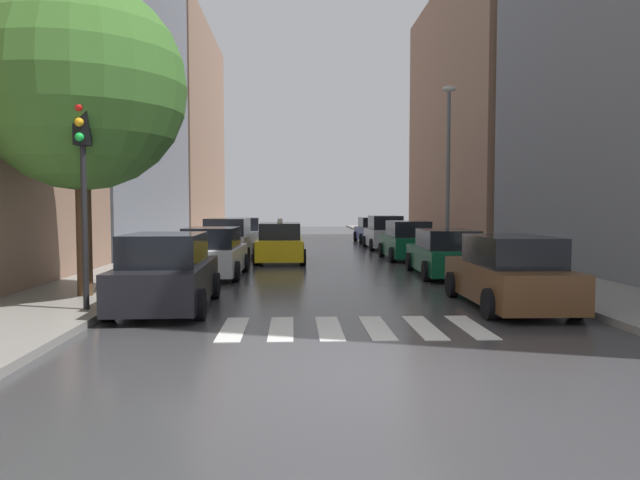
{
  "coord_description": "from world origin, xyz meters",
  "views": [
    {
      "loc": [
        -1.12,
        -7.52,
        2.29
      ],
      "look_at": [
        -0.11,
        14.7,
        1.02
      ],
      "focal_mm": 32.76,
      "sensor_mm": 36.0,
      "label": 1
    }
  ],
  "objects_px": {
    "parked_car_left_fourth": "(244,235)",
    "taxi_midroad": "(280,243)",
    "parked_car_left_nearest": "(167,274)",
    "parked_car_right_second": "(446,254)",
    "parked_car_left_second": "(213,254)",
    "parked_car_right_nearest": "(509,274)",
    "parked_car_left_third": "(228,240)",
    "lamp_post_right": "(448,159)",
    "parked_car_right_third": "(407,242)",
    "parked_car_right_fourth": "(385,234)",
    "parked_car_right_fifth": "(372,231)",
    "street_tree_left": "(81,86)",
    "traffic_light_left_corner": "(83,158)"
  },
  "relations": [
    {
      "from": "parked_car_right_fourth",
      "to": "parked_car_right_nearest",
      "type": "bearing_deg",
      "value": 179.31
    },
    {
      "from": "parked_car_left_second",
      "to": "parked_car_right_nearest",
      "type": "distance_m",
      "value": 9.69
    },
    {
      "from": "parked_car_right_nearest",
      "to": "parked_car_right_fifth",
      "type": "height_order",
      "value": "parked_car_right_nearest"
    },
    {
      "from": "parked_car_left_nearest",
      "to": "street_tree_left",
      "type": "relative_size",
      "value": 0.58
    },
    {
      "from": "parked_car_left_third",
      "to": "parked_car_right_fifth",
      "type": "height_order",
      "value": "parked_car_left_third"
    },
    {
      "from": "parked_car_right_fourth",
      "to": "lamp_post_right",
      "type": "xyz_separation_m",
      "value": [
        1.72,
        -6.46,
        3.5
      ]
    },
    {
      "from": "parked_car_left_fourth",
      "to": "taxi_midroad",
      "type": "xyz_separation_m",
      "value": [
        2.11,
        -7.09,
        -0.03
      ]
    },
    {
      "from": "parked_car_left_nearest",
      "to": "lamp_post_right",
      "type": "distance_m",
      "value": 15.62
    },
    {
      "from": "parked_car_left_second",
      "to": "parked_car_left_third",
      "type": "distance_m",
      "value": 6.28
    },
    {
      "from": "parked_car_right_third",
      "to": "lamp_post_right",
      "type": "relative_size",
      "value": 0.57
    },
    {
      "from": "parked_car_left_nearest",
      "to": "parked_car_left_third",
      "type": "bearing_deg",
      "value": -1.48
    },
    {
      "from": "parked_car_left_nearest",
      "to": "parked_car_left_fourth",
      "type": "distance_m",
      "value": 18.23
    },
    {
      "from": "parked_car_right_fifth",
      "to": "parked_car_left_fourth",
      "type": "bearing_deg",
      "value": 126.89
    },
    {
      "from": "parked_car_right_third",
      "to": "street_tree_left",
      "type": "relative_size",
      "value": 0.56
    },
    {
      "from": "street_tree_left",
      "to": "lamp_post_right",
      "type": "xyz_separation_m",
      "value": [
        11.7,
        10.74,
        -0.81
      ]
    },
    {
      "from": "parked_car_right_fourth",
      "to": "taxi_midroad",
      "type": "xyz_separation_m",
      "value": [
        -5.51,
        -7.2,
        -0.07
      ]
    },
    {
      "from": "street_tree_left",
      "to": "parked_car_left_fourth",
      "type": "bearing_deg",
      "value": 82.12
    },
    {
      "from": "parked_car_left_fourth",
      "to": "taxi_midroad",
      "type": "bearing_deg",
      "value": -165.4
    },
    {
      "from": "traffic_light_left_corner",
      "to": "lamp_post_right",
      "type": "relative_size",
      "value": 0.59
    },
    {
      "from": "parked_car_right_nearest",
      "to": "parked_car_left_third",
      "type": "bearing_deg",
      "value": 32.61
    },
    {
      "from": "parked_car_right_nearest",
      "to": "parked_car_right_fourth",
      "type": "relative_size",
      "value": 1.08
    },
    {
      "from": "parked_car_left_third",
      "to": "street_tree_left",
      "type": "bearing_deg",
      "value": 170.94
    },
    {
      "from": "parked_car_left_nearest",
      "to": "parked_car_right_fifth",
      "type": "relative_size",
      "value": 0.96
    },
    {
      "from": "parked_car_right_second",
      "to": "parked_car_right_fifth",
      "type": "relative_size",
      "value": 1.05
    },
    {
      "from": "parked_car_left_third",
      "to": "parked_car_right_second",
      "type": "relative_size",
      "value": 0.97
    },
    {
      "from": "parked_car_left_third",
      "to": "parked_car_right_fourth",
      "type": "xyz_separation_m",
      "value": [
        7.77,
        6.08,
        0.0
      ]
    },
    {
      "from": "parked_car_right_nearest",
      "to": "parked_car_right_third",
      "type": "xyz_separation_m",
      "value": [
        0.05,
        12.11,
        0.01
      ]
    },
    {
      "from": "parked_car_left_second",
      "to": "lamp_post_right",
      "type": "distance_m",
      "value": 11.57
    },
    {
      "from": "taxi_midroad",
      "to": "traffic_light_left_corner",
      "type": "height_order",
      "value": "traffic_light_left_corner"
    },
    {
      "from": "parked_car_left_fourth",
      "to": "lamp_post_right",
      "type": "xyz_separation_m",
      "value": [
        9.34,
        -6.35,
        3.54
      ]
    },
    {
      "from": "parked_car_left_third",
      "to": "taxi_midroad",
      "type": "relative_size",
      "value": 0.98
    },
    {
      "from": "taxi_midroad",
      "to": "lamp_post_right",
      "type": "xyz_separation_m",
      "value": [
        7.23,
        0.74,
        3.57
      ]
    },
    {
      "from": "parked_car_right_nearest",
      "to": "parked_car_right_fourth",
      "type": "xyz_separation_m",
      "value": [
        0.07,
        18.48,
        0.07
      ]
    },
    {
      "from": "traffic_light_left_corner",
      "to": "taxi_midroad",
      "type": "bearing_deg",
      "value": 72.5
    },
    {
      "from": "parked_car_left_nearest",
      "to": "parked_car_right_third",
      "type": "xyz_separation_m",
      "value": [
        7.77,
        11.97,
        -0.01
      ]
    },
    {
      "from": "parked_car_left_nearest",
      "to": "parked_car_right_second",
      "type": "height_order",
      "value": "parked_car_left_nearest"
    },
    {
      "from": "parked_car_right_fifth",
      "to": "taxi_midroad",
      "type": "height_order",
      "value": "taxi_midroad"
    },
    {
      "from": "traffic_light_left_corner",
      "to": "parked_car_left_second",
      "type": "bearing_deg",
      "value": 75.93
    },
    {
      "from": "parked_car_left_nearest",
      "to": "parked_car_right_nearest",
      "type": "bearing_deg",
      "value": -92.44
    },
    {
      "from": "parked_car_right_fifth",
      "to": "lamp_post_right",
      "type": "relative_size",
      "value": 0.62
    },
    {
      "from": "parked_car_right_fifth",
      "to": "taxi_midroad",
      "type": "distance_m",
      "value": 14.24
    },
    {
      "from": "parked_car_right_fourth",
      "to": "street_tree_left",
      "type": "bearing_deg",
      "value": 149.38
    },
    {
      "from": "parked_car_right_nearest",
      "to": "parked_car_right_third",
      "type": "relative_size",
      "value": 1.09
    },
    {
      "from": "parked_car_left_fourth",
      "to": "parked_car_right_fourth",
      "type": "xyz_separation_m",
      "value": [
        7.62,
        0.11,
        0.04
      ]
    },
    {
      "from": "parked_car_left_nearest",
      "to": "parked_car_right_third",
      "type": "bearing_deg",
      "value": -34.38
    },
    {
      "from": "parked_car_right_second",
      "to": "parked_car_right_third",
      "type": "distance_m",
      "value": 6.0
    },
    {
      "from": "parked_car_left_second",
      "to": "parked_car_left_third",
      "type": "xyz_separation_m",
      "value": [
        -0.19,
        6.27,
        0.07
      ]
    },
    {
      "from": "parked_car_left_fourth",
      "to": "street_tree_left",
      "type": "height_order",
      "value": "street_tree_left"
    },
    {
      "from": "parked_car_right_nearest",
      "to": "parked_car_right_second",
      "type": "bearing_deg",
      "value": -0.78
    },
    {
      "from": "parked_car_left_nearest",
      "to": "taxi_midroad",
      "type": "relative_size",
      "value": 0.93
    }
  ]
}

